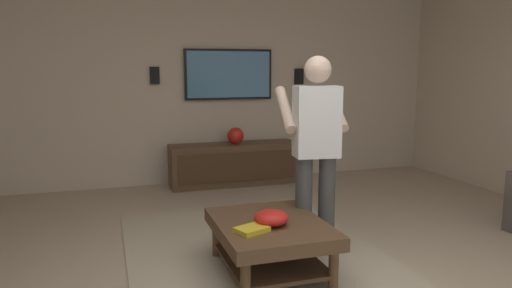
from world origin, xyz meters
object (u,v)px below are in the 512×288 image
(wall_speaker_left, at_px, (299,76))
(remote_white, at_px, (266,217))
(bowl, at_px, (271,218))
(wall_speaker_right, at_px, (155,75))
(vase_round, at_px, (235,136))
(tv, at_px, (229,74))
(media_console, at_px, (234,164))
(book, at_px, (252,229))
(person_standing, at_px, (316,143))
(coffee_table, at_px, (270,235))

(wall_speaker_left, bearing_deg, remote_white, 153.02)
(bowl, bearing_deg, wall_speaker_right, 8.94)
(remote_white, relative_size, vase_round, 0.68)
(tv, xyz_separation_m, wall_speaker_left, (0.01, -1.03, -0.03))
(media_console, relative_size, wall_speaker_right, 7.73)
(tv, relative_size, book, 5.45)
(tv, bearing_deg, person_standing, 0.54)
(wall_speaker_left, bearing_deg, tv, 90.73)
(book, bearing_deg, coffee_table, 18.75)
(media_console, xyz_separation_m, vase_round, (-0.03, -0.01, 0.39))
(tv, bearing_deg, media_console, 0.00)
(vase_round, distance_m, wall_speaker_left, 1.30)
(book, bearing_deg, wall_speaker_left, 39.93)
(media_console, bearing_deg, wall_speaker_right, -104.51)
(person_standing, bearing_deg, vase_round, 8.02)
(vase_round, xyz_separation_m, wall_speaker_left, (0.28, -1.01, 0.77))
(person_standing, relative_size, remote_white, 10.93)
(media_console, bearing_deg, book, -12.79)
(tv, bearing_deg, book, -11.86)
(tv, height_order, book, tv)
(remote_white, distance_m, vase_round, 2.74)
(wall_speaker_left, xyz_separation_m, wall_speaker_right, (0.00, 2.01, 0.02))
(remote_white, height_order, wall_speaker_left, wall_speaker_left)
(wall_speaker_right, bearing_deg, wall_speaker_left, -90.00)
(vase_round, bearing_deg, wall_speaker_right, 74.18)
(tv, distance_m, bowl, 3.29)
(coffee_table, height_order, bowl, bowl)
(vase_round, distance_m, wall_speaker_right, 1.30)
(remote_white, bearing_deg, wall_speaker_right, 138.36)
(bowl, bearing_deg, media_console, -9.75)
(remote_white, bearing_deg, tv, 119.51)
(media_console, height_order, person_standing, person_standing)
(book, xyz_separation_m, wall_speaker_left, (3.21, -1.70, 1.01))
(person_standing, distance_m, bowl, 0.79)
(tv, bearing_deg, wall_speaker_right, -90.77)
(book, bearing_deg, remote_white, 30.03)
(person_standing, distance_m, vase_round, 2.48)
(tv, height_order, wall_speaker_right, tv)
(vase_round, bearing_deg, bowl, 169.89)
(tv, xyz_separation_m, remote_white, (-2.95, 0.48, -1.05))
(person_standing, height_order, book, person_standing)
(person_standing, bearing_deg, book, 131.42)
(book, xyz_separation_m, wall_speaker_right, (3.21, 0.31, 1.03))
(remote_white, bearing_deg, book, -89.06)
(media_console, relative_size, wall_speaker_left, 7.73)
(remote_white, relative_size, wall_speaker_left, 0.68)
(coffee_table, relative_size, bowl, 3.94)
(remote_white, bearing_deg, media_console, 118.71)
(media_console, bearing_deg, bowl, -9.75)
(wall_speaker_right, bearing_deg, coffee_table, -170.48)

